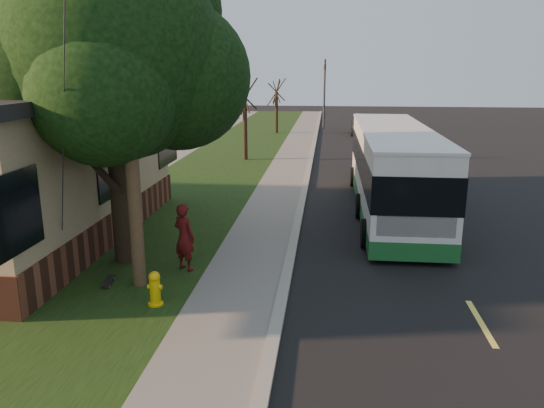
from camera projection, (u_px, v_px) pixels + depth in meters
The scene contains 16 objects.
ground at pixel (279, 313), 10.86m from camera, with size 120.00×120.00×0.00m, color black.
road at pixel (409, 200), 20.07m from camera, with size 8.00×80.00×0.01m, color black.
curb at pixel (303, 196), 20.47m from camera, with size 0.25×80.00×0.12m, color gray.
sidewalk at pixel (277, 196), 20.58m from camera, with size 2.00×80.00×0.08m, color slate.
grass_verge at pixel (189, 194), 20.94m from camera, with size 5.00×80.00×0.07m, color black.
fire_hydrant at pixel (155, 288), 11.02m from camera, with size 0.32×0.32×0.74m.
utility_pole at pixel (126, 80), 10.99m from camera, with size 2.86×3.21×9.07m.
leafy_tree at pixel (115, 55), 12.54m from camera, with size 6.30×6.00×7.80m.
bare_tree_near at pixel (245, 120), 28.00m from camera, with size 1.38×1.21×4.31m.
bare_tree_far at pixel (276, 107), 39.54m from camera, with size 1.38×1.21×4.03m.
traffic_signal at pixel (324, 89), 42.74m from camera, with size 0.18×0.22×5.50m.
transit_bus at pixel (393, 168), 18.10m from camera, with size 2.49×10.78×2.92m.
skateboarder at pixel (184, 237), 12.83m from camera, with size 0.61×0.40×1.67m, color #4F100F.
skateboard_main at pixel (109, 281), 12.20m from camera, with size 0.31×0.74×0.07m.
dumpster at pixel (40, 188), 19.29m from camera, with size 1.49×1.27×1.16m.
distant_car at pixel (363, 125), 39.55m from camera, with size 1.69×4.21×1.43m, color black.
Camera 1 is at (0.90, -9.91, 4.90)m, focal length 35.00 mm.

